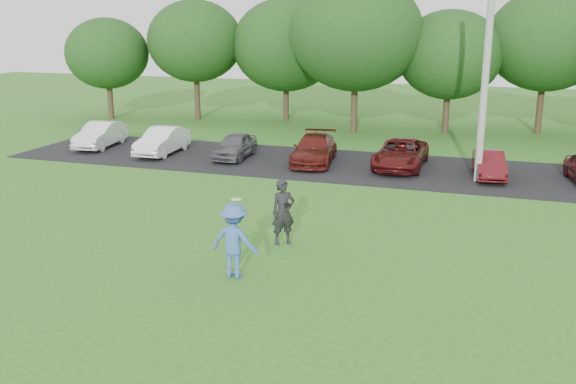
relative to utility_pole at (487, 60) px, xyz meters
The scene contains 7 objects.
ground 13.84m from the utility_pole, 113.70° to the right, with size 100.00×100.00×0.00m, color #2D681D.
parking_lot 7.15m from the utility_pole, 168.05° to the left, with size 32.00×6.50×0.03m, color black.
utility_pole is the anchor object (origin of this frame).
frisbee_player 13.74m from the utility_pole, 114.35° to the right, with size 1.29×0.80×2.10m.
camera_bystander 11.28m from the utility_pole, 118.42° to the right, with size 0.83×0.80×1.92m.
parked_cars 7.10m from the utility_pole, 168.84° to the left, with size 27.88×4.72×1.25m.
tree_row 11.48m from the utility_pole, 108.85° to the left, with size 42.39×9.85×8.64m.
Camera 1 is at (5.79, -14.11, 6.37)m, focal length 40.00 mm.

